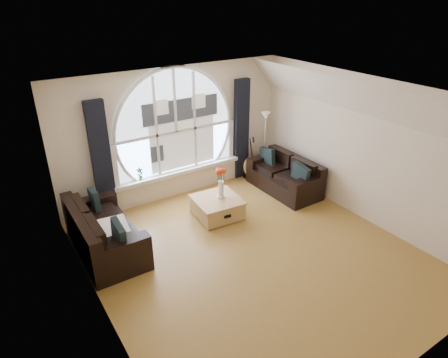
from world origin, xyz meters
TOP-DOWN VIEW (x-y plane):
  - ground at (0.00, 0.00)m, footprint 5.00×5.50m
  - ceiling at (0.00, 0.00)m, footprint 5.00×5.50m
  - wall_back at (0.00, 2.75)m, footprint 5.00×0.01m
  - wall_front at (0.00, -2.75)m, footprint 5.00×0.01m
  - wall_left at (-2.50, 0.00)m, footprint 0.01×5.50m
  - wall_right at (2.50, 0.00)m, footprint 0.01×5.50m
  - attic_slope at (2.20, 0.00)m, footprint 0.92×5.50m
  - arched_window at (0.00, 2.72)m, footprint 2.60×0.06m
  - window_sill at (0.00, 2.65)m, footprint 2.90×0.22m
  - window_frame at (0.00, 2.69)m, footprint 2.76×0.08m
  - neighbor_house at (0.15, 2.71)m, footprint 1.70×0.02m
  - curtain_left at (-1.60, 2.63)m, footprint 0.35×0.12m
  - curtain_right at (1.60, 2.63)m, footprint 0.35×0.12m
  - sofa_left at (-2.02, 1.47)m, footprint 0.93×1.85m
  - sofa_right at (1.97, 1.51)m, footprint 0.84×1.68m
  - coffee_chest at (0.16, 1.39)m, footprint 0.93×0.93m
  - throw_blanket at (-1.96, 1.30)m, footprint 0.61×0.61m
  - vase_flowers at (0.26, 1.40)m, footprint 0.24×0.24m
  - floor_lamp at (1.98, 2.24)m, footprint 0.24×0.24m
  - guitar at (1.68, 2.40)m, footprint 0.40×0.31m
  - potted_plant at (-0.88, 2.65)m, footprint 0.15×0.11m

SIDE VIEW (x-z plane):
  - ground at x=0.00m, z-range -0.01..0.01m
  - coffee_chest at x=0.16m, z-range 0.00..0.42m
  - sofa_left at x=-2.02m, z-range -0.01..0.81m
  - sofa_right at x=1.97m, z-range 0.03..0.77m
  - throw_blanket at x=-1.96m, z-range 0.45..0.55m
  - window_sill at x=0.00m, z-range 0.47..0.55m
  - guitar at x=1.68m, z-range 0.00..1.06m
  - potted_plant at x=-0.88m, z-range 0.55..0.82m
  - vase_flowers at x=0.26m, z-range 0.42..1.12m
  - floor_lamp at x=1.98m, z-range 0.00..1.60m
  - curtain_left at x=-1.60m, z-range 0.00..2.30m
  - curtain_right at x=1.60m, z-range 0.00..2.30m
  - wall_back at x=0.00m, z-range 0.00..2.70m
  - wall_front at x=0.00m, z-range 0.00..2.70m
  - wall_left at x=-2.50m, z-range 0.00..2.70m
  - wall_right at x=2.50m, z-range 0.00..2.70m
  - neighbor_house at x=0.15m, z-range 0.75..2.25m
  - arched_window at x=0.00m, z-range 0.55..2.70m
  - window_frame at x=0.00m, z-range 0.55..2.70m
  - attic_slope at x=2.20m, z-range 1.99..2.71m
  - ceiling at x=0.00m, z-range 2.70..2.71m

